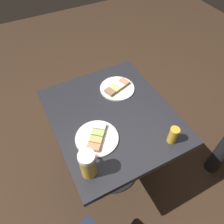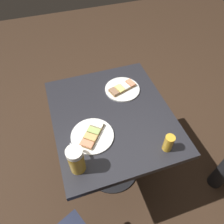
{
  "view_description": "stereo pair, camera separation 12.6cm",
  "coord_description": "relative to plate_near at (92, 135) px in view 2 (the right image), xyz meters",
  "views": [
    {
      "loc": [
        -0.71,
        0.37,
        1.73
      ],
      "look_at": [
        0.0,
        0.0,
        0.76
      ],
      "focal_mm": 34.26,
      "sensor_mm": 36.0,
      "label": 1
    },
    {
      "loc": [
        -0.76,
        0.25,
        1.73
      ],
      "look_at": [
        0.0,
        0.0,
        0.76
      ],
      "focal_mm": 34.26,
      "sensor_mm": 36.0,
      "label": 2
    }
  ],
  "objects": [
    {
      "name": "ground_plane",
      "position": [
        0.11,
        -0.15,
        -0.75
      ],
      "size": [
        6.0,
        6.0,
        0.0
      ],
      "primitive_type": "plane",
      "color": "#382619"
    },
    {
      "name": "cafe_table",
      "position": [
        0.11,
        -0.15,
        -0.17
      ],
      "size": [
        0.81,
        0.7,
        0.74
      ],
      "color": "black",
      "rests_on": "ground_plane"
    },
    {
      "name": "plate_near",
      "position": [
        0.0,
        0.0,
        0.0
      ],
      "size": [
        0.24,
        0.24,
        0.03
      ],
      "color": "white",
      "rests_on": "cafe_table"
    },
    {
      "name": "plate_far",
      "position": [
        0.29,
        -0.28,
        0.0
      ],
      "size": [
        0.23,
        0.23,
        0.03
      ],
      "color": "white",
      "rests_on": "cafe_table"
    },
    {
      "name": "beer_mug",
      "position": [
        -0.15,
        0.11,
        0.07
      ],
      "size": [
        0.14,
        0.08,
        0.17
      ],
      "color": "gold",
      "rests_on": "cafe_table"
    },
    {
      "name": "beer_glass_small",
      "position": [
        -0.2,
        -0.35,
        0.04
      ],
      "size": [
        0.05,
        0.05,
        0.1
      ],
      "primitive_type": "cylinder",
      "color": "gold",
      "rests_on": "cafe_table"
    }
  ]
}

